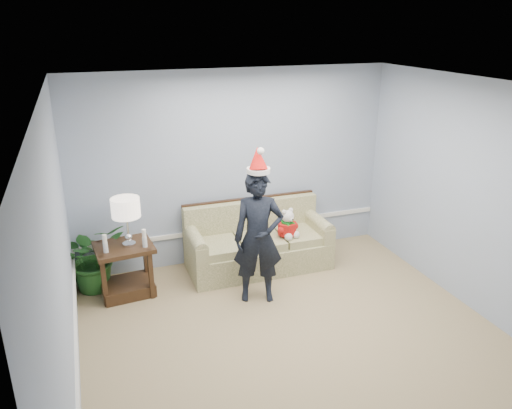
{
  "coord_description": "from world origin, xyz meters",
  "views": [
    {
      "loc": [
        -1.97,
        -3.89,
        3.29
      ],
      "look_at": [
        -0.02,
        1.55,
        1.14
      ],
      "focal_mm": 35.0,
      "sensor_mm": 36.0,
      "label": 1
    }
  ],
  "objects": [
    {
      "name": "houseplant",
      "position": [
        -2.0,
        2.2,
        0.44
      ],
      "size": [
        1.01,
        0.95,
        0.89
      ],
      "primitive_type": "imported",
      "rotation": [
        0.0,
        0.0,
        0.41
      ],
      "color": "#245D22",
      "rests_on": "room_shell"
    },
    {
      "name": "side_table",
      "position": [
        -1.63,
        1.92,
        0.26
      ],
      "size": [
        0.74,
        0.64,
        0.67
      ],
      "rotation": [
        0.0,
        0.0,
        0.09
      ],
      "color": "#3C2716",
      "rests_on": "room_shell"
    },
    {
      "name": "table_lamp",
      "position": [
        -1.56,
        1.91,
        1.14
      ],
      "size": [
        0.35,
        0.35,
        0.62
      ],
      "color": "silver",
      "rests_on": "side_table"
    },
    {
      "name": "santa_hat",
      "position": [
        -0.1,
        1.27,
        1.78
      ],
      "size": [
        0.32,
        0.35,
        0.32
      ],
      "rotation": [
        0.0,
        0.0,
        -0.18
      ],
      "color": "silver",
      "rests_on": "man"
    },
    {
      "name": "candle_pair",
      "position": [
        -1.61,
        1.79,
        0.78
      ],
      "size": [
        0.52,
        0.06,
        0.23
      ],
      "color": "silver",
      "rests_on": "side_table"
    },
    {
      "name": "man",
      "position": [
        -0.1,
        1.25,
        0.83
      ],
      "size": [
        0.69,
        0.55,
        1.65
      ],
      "primitive_type": "imported",
      "rotation": [
        0.0,
        0.0,
        -0.29
      ],
      "color": "black",
      "rests_on": "room_shell"
    },
    {
      "name": "room_shell",
      "position": [
        0.0,
        0.0,
        1.35
      ],
      "size": [
        4.54,
        5.04,
        2.74
      ],
      "color": "#9D8B65",
      "rests_on": "ground"
    },
    {
      "name": "wainscot_trim",
      "position": [
        -1.18,
        1.18,
        0.45
      ],
      "size": [
        4.49,
        4.99,
        0.06
      ],
      "color": "white",
      "rests_on": "room_shell"
    },
    {
      "name": "teddy_bear",
      "position": [
        0.55,
        1.87,
        0.63
      ],
      "size": [
        0.32,
        0.32,
        0.41
      ],
      "rotation": [
        0.0,
        0.0,
        0.3
      ],
      "color": "silver",
      "rests_on": "sofa"
    },
    {
      "name": "sofa",
      "position": [
        0.19,
        2.09,
        0.32
      ],
      "size": [
        1.96,
        0.85,
        0.92
      ],
      "rotation": [
        0.0,
        0.0,
        -0.01
      ],
      "color": "#53602D",
      "rests_on": "room_shell"
    }
  ]
}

